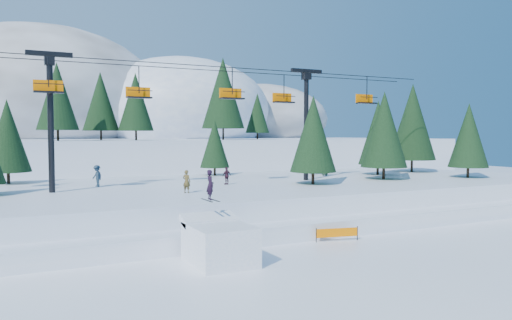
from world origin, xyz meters
name	(u,v)px	position (x,y,z in m)	size (l,w,h in m)	color
ground	(278,271)	(0.00, 0.00, 0.00)	(160.00, 160.00, 0.00)	white
mid_shelf	(171,202)	(0.00, 18.00, 1.25)	(70.00, 22.00, 2.50)	white
berm	(217,232)	(0.00, 8.00, 0.55)	(70.00, 6.00, 1.10)	white
mountain_ridge	(49,118)	(-5.07, 73.35, 9.64)	(119.00, 60.69, 26.46)	white
jump_kicker	(219,242)	(-2.08, 2.67, 1.14)	(3.02, 4.29, 4.83)	white
chairlift	(191,103)	(1.81, 18.05, 9.32)	(46.00, 3.21, 10.28)	black
conifer_stand	(220,131)	(4.59, 18.66, 7.01)	(62.47, 17.65, 9.97)	black
distant_skiers	(166,176)	(-0.30, 18.29, 3.34)	(34.12, 8.76, 1.76)	brown
banner_near	(337,233)	(6.68, 4.33, 0.54)	(2.79, 0.67, 0.90)	black
banner_far	(337,226)	(8.03, 6.21, 0.54)	(2.71, 0.96, 0.90)	black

